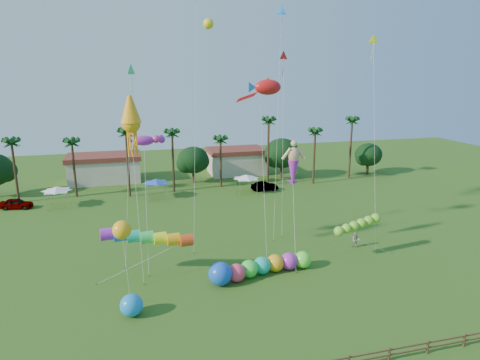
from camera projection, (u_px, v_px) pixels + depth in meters
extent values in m
plane|color=#285116|center=(274.00, 325.00, 32.66)|extent=(160.00, 160.00, 0.00)
cylinder|color=#3A2819|center=(15.00, 173.00, 62.47)|extent=(0.36, 0.36, 9.00)
cylinder|color=#3A2819|center=(74.00, 170.00, 65.49)|extent=(0.36, 0.36, 8.50)
cylinder|color=#3A2819|center=(128.00, 165.00, 65.45)|extent=(0.36, 0.36, 10.00)
cylinder|color=#3A2819|center=(173.00, 163.00, 68.21)|extent=(0.36, 0.36, 9.50)
cylinder|color=#3A2819|center=(221.00, 164.00, 71.35)|extent=(0.36, 0.36, 8.00)
cylinder|color=#3A2819|center=(268.00, 153.00, 72.06)|extent=(0.36, 0.36, 11.00)
cylinder|color=#3A2819|center=(314.00, 158.00, 73.38)|extent=(0.36, 0.36, 9.00)
cylinder|color=#3A2819|center=(350.00, 150.00, 77.09)|extent=(0.36, 0.36, 10.50)
sphere|color=#113814|center=(193.00, 160.00, 74.08)|extent=(5.46, 5.46, 5.46)
sphere|color=#113814|center=(282.00, 153.00, 77.02)|extent=(6.30, 6.30, 6.30)
sphere|color=#113814|center=(368.00, 155.00, 80.60)|extent=(5.04, 5.04, 5.04)
cube|color=beige|center=(105.00, 170.00, 75.47)|extent=(12.00, 7.00, 4.00)
cube|color=beige|center=(236.00, 163.00, 81.52)|extent=(10.00, 7.00, 4.00)
pyramid|color=white|center=(57.00, 189.00, 60.67)|extent=(3.00, 3.00, 0.60)
pyramid|color=blue|center=(156.00, 181.00, 65.13)|extent=(3.00, 3.00, 0.60)
pyramid|color=white|center=(246.00, 176.00, 67.72)|extent=(3.00, 3.00, 0.60)
cube|color=brown|center=(389.00, 354.00, 28.43)|extent=(0.12, 0.12, 1.00)
cube|color=brown|center=(428.00, 347.00, 29.19)|extent=(0.12, 0.12, 1.00)
cube|color=brown|center=(464.00, 340.00, 29.94)|extent=(0.12, 0.12, 1.00)
imported|color=#4C4C54|center=(16.00, 204.00, 60.43)|extent=(4.64, 2.50, 1.50)
imported|color=#4C4C54|center=(265.00, 186.00, 69.77)|extent=(4.36, 1.60, 1.43)
imported|color=#A29087|center=(356.00, 240.00, 46.89)|extent=(1.08, 1.03, 1.77)
sphere|color=#E93D60|center=(236.00, 273.00, 39.28)|extent=(1.70, 1.70, 1.70)
sphere|color=#35E43E|center=(249.00, 269.00, 40.07)|extent=(1.70, 1.70, 1.70)
sphere|color=#19B097|center=(262.00, 266.00, 40.76)|extent=(1.70, 1.70, 1.70)
sphere|color=#F3A718|center=(275.00, 263.00, 41.30)|extent=(1.70, 1.70, 1.70)
sphere|color=#B92DC2|center=(289.00, 261.00, 41.70)|extent=(1.70, 1.70, 1.70)
sphere|color=#60F035|center=(303.00, 260.00, 42.05)|extent=(1.70, 1.70, 1.70)
sphere|color=blue|center=(220.00, 274.00, 38.56)|extent=(2.51, 2.51, 2.17)
sphere|color=#1884DD|center=(131.00, 305.00, 33.70)|extent=(1.82, 1.82, 1.82)
cylinder|color=#DB4618|center=(164.00, 242.00, 39.30)|extent=(8.37, 1.71, 1.12)
cylinder|color=silver|center=(142.00, 262.00, 39.35)|extent=(8.30, 0.31, 3.57)
cylinder|color=brown|center=(96.00, 284.00, 38.85)|extent=(0.08, 0.08, 0.16)
ellipsoid|color=#74CA2C|center=(339.00, 231.00, 43.16)|extent=(5.54, 1.10, 1.21)
cylinder|color=silver|center=(365.00, 243.00, 44.36)|extent=(6.32, 0.07, 3.18)
cylinder|color=brown|center=(391.00, 253.00, 45.54)|extent=(0.08, 0.08, 0.16)
sphere|color=#FFAE14|center=(122.00, 230.00, 34.78)|extent=(1.63, 1.63, 1.54)
cylinder|color=silver|center=(126.00, 268.00, 35.14)|extent=(0.35, 0.98, 6.29)
cylinder|color=brown|center=(131.00, 304.00, 35.48)|extent=(0.08, 0.08, 0.16)
cylinder|color=silver|center=(295.00, 218.00, 42.39)|extent=(1.35, 4.79, 9.50)
cylinder|color=brown|center=(296.00, 272.00, 41.13)|extent=(0.08, 0.08, 0.16)
ellipsoid|color=red|center=(268.00, 87.00, 44.58)|extent=(4.30, 1.46, 1.79)
cylinder|color=silver|center=(267.00, 173.00, 44.05)|extent=(1.59, 5.23, 17.26)
cylinder|color=brown|center=(267.00, 261.00, 43.49)|extent=(0.08, 0.08, 0.16)
cylinder|color=silver|center=(195.00, 123.00, 44.98)|extent=(1.85, 5.33, 27.07)
cylinder|color=brown|center=(194.00, 253.00, 45.55)|extent=(0.08, 0.08, 0.16)
cone|color=#FF9C14|center=(131.00, 124.00, 38.70)|extent=(1.89, 1.89, 5.30)
cylinder|color=silver|center=(138.00, 204.00, 38.75)|extent=(0.22, 3.66, 14.22)
cylinder|color=brown|center=(144.00, 284.00, 38.78)|extent=(0.08, 0.08, 0.16)
ellipsoid|color=purple|center=(144.00, 140.00, 41.10)|extent=(3.81, 2.58, 1.36)
cylinder|color=silver|center=(146.00, 208.00, 40.76)|extent=(0.40, 3.87, 12.39)
cylinder|color=brown|center=(149.00, 276.00, 40.40)|extent=(0.08, 0.08, 0.16)
cone|color=red|center=(284.00, 56.00, 49.14)|extent=(1.33, 0.63, 1.31)
cylinder|color=silver|center=(283.00, 148.00, 49.52)|extent=(1.29, 4.21, 20.56)
cylinder|color=brown|center=(282.00, 237.00, 49.89)|extent=(0.08, 0.08, 0.16)
cone|color=#E5F819|center=(373.00, 40.00, 43.68)|extent=(1.28, 0.35, 1.27)
cylinder|color=silver|center=(375.00, 149.00, 44.58)|extent=(0.22, 3.76, 21.96)
cylinder|color=brown|center=(376.00, 253.00, 45.46)|extent=(0.08, 0.08, 0.16)
cone|color=#35E571|center=(131.00, 71.00, 40.66)|extent=(1.04, 1.18, 1.31)
cylinder|color=silver|center=(128.00, 171.00, 41.32)|extent=(1.79, 3.08, 18.92)
cylinder|color=brown|center=(125.00, 268.00, 41.95)|extent=(0.08, 0.08, 0.16)
cone|color=blue|center=(281.00, 11.00, 46.48)|extent=(1.27, 1.00, 1.35)
cylinder|color=silver|center=(277.00, 129.00, 47.65)|extent=(1.72, 3.62, 25.20)
cylinder|color=brown|center=(273.00, 241.00, 48.81)|extent=(0.08, 0.08, 0.16)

